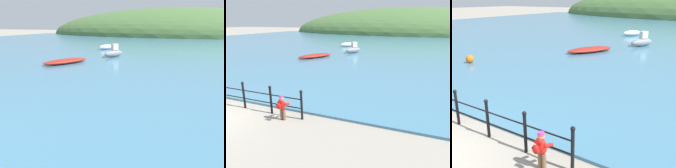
# 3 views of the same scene
# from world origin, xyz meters

# --- Properties ---
(water) EXTENTS (80.00, 60.00, 0.10)m
(water) POSITION_xyz_m (0.00, 32.00, 0.05)
(water) COLOR teal
(water) RESTS_ON ground
(far_hillside) EXTENTS (77.33, 42.53, 15.43)m
(far_hillside) POSITION_xyz_m (0.00, 69.07, 0.00)
(far_hillside) COLOR #476B38
(far_hillside) RESTS_ON ground
(iron_railing) EXTENTS (7.58, 0.12, 1.21)m
(iron_railing) POSITION_xyz_m (-0.26, 1.50, 0.64)
(iron_railing) COLOR black
(iron_railing) RESTS_ON ground
(child_in_coat) EXTENTS (0.40, 0.54, 1.00)m
(child_in_coat) POSITION_xyz_m (2.80, 1.15, 0.61)
(child_in_coat) COLOR brown
(child_in_coat) RESTS_ON ground
(boat_twin_mast) EXTENTS (1.85, 2.20, 0.59)m
(boat_twin_mast) POSITION_xyz_m (-3.69, 24.81, 0.39)
(boat_twin_mast) COLOR silver
(boat_twin_mast) RESTS_ON water
(boat_far_left) EXTENTS (1.64, 2.36, 1.24)m
(boat_far_left) POSITION_xyz_m (-0.68, 19.03, 0.50)
(boat_far_left) COLOR gray
(boat_far_left) RESTS_ON water
(boat_green_fishing) EXTENTS (2.89, 4.05, 0.37)m
(boat_green_fishing) POSITION_xyz_m (-3.10, 14.31, 0.29)
(boat_green_fishing) COLOR maroon
(boat_green_fishing) RESTS_ON water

